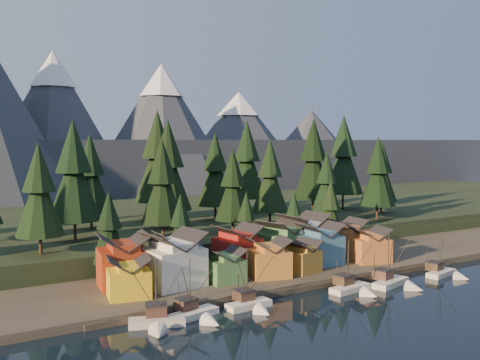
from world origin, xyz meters
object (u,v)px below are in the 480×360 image
boat_5 (396,276)px  house_front_0 (129,276)px  boat_0 (157,313)px  house_front_1 (173,258)px  boat_2 (252,297)px  boat_6 (446,267)px  house_back_0 (123,259)px  boat_4 (354,281)px  boat_1 (196,307)px  house_back_1 (177,254)px

boat_5 → house_front_0: 52.82m
boat_0 → house_front_1: bearing=77.6°
house_front_0 → boat_2: bearing=-25.6°
boat_6 → house_front_1: bearing=149.8°
boat_0 → house_front_0: bearing=108.9°
boat_2 → boat_6: size_ratio=1.03×
house_back_0 → house_front_0: bearing=-93.6°
boat_4 → boat_5: boat_5 is taller
boat_2 → house_front_1: (-7.77, 15.94, 4.85)m
boat_1 → boat_6: 58.85m
house_front_1 → house_front_0: bearing=-171.7°
boat_0 → house_front_0: 13.69m
boat_2 → boat_6: (48.16, -2.58, -0.11)m
house_front_1 → house_back_0: (-8.24, 4.84, -0.24)m
boat_5 → house_front_1: house_front_1 is taller
boat_1 → house_back_1: bearing=60.6°
house_back_1 → house_front_0: bearing=-144.5°
boat_5 → boat_0: bearing=162.1°
boat_5 → boat_6: boat_5 is taller
boat_2 → boat_0: bearing=177.4°
house_front_0 → boat_6: bearing=-2.3°
boat_0 → boat_4: bearing=17.5°
boat_0 → boat_2: 17.73m
boat_2 → house_back_1: house_back_1 is taller
boat_6 → house_front_1: size_ratio=0.94×
boat_1 → boat_2: boat_1 is taller
boat_4 → house_back_1: bearing=132.1°
boat_0 → boat_6: bearing=17.2°
boat_5 → house_front_1: size_ratio=1.04×
boat_0 → boat_2: (17.73, 0.15, -0.13)m
boat_4 → house_front_1: bearing=142.9°
boat_5 → house_back_0: size_ratio=1.13×
boat_1 → house_back_0: house_back_0 is taller
boat_0 → boat_5: 50.44m
house_front_0 → house_back_0: house_back_0 is taller
boat_1 → boat_2: (10.62, -0.32, 0.09)m
boat_4 → boat_6: size_ratio=1.04×
boat_0 → boat_1: boat_0 is taller
boat_4 → house_front_1: (-30.39, 17.39, 4.87)m
boat_2 → boat_5: size_ratio=0.93×
house_back_0 → boat_2: bearing=-43.9°
boat_1 → boat_4: 33.30m
boat_5 → house_back_0: house_back_0 is taller
boat_1 → house_front_0: (-7.01, 12.89, 3.22)m
house_front_1 → boat_4: bearing=-36.9°
house_back_1 → house_back_0: bearing=-172.6°
house_front_1 → house_back_0: bearing=142.4°
house_front_0 → house_front_1: size_ratio=0.75×
house_back_0 → house_front_1: bearing=-22.0°
boat_4 → house_back_1: 35.74m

